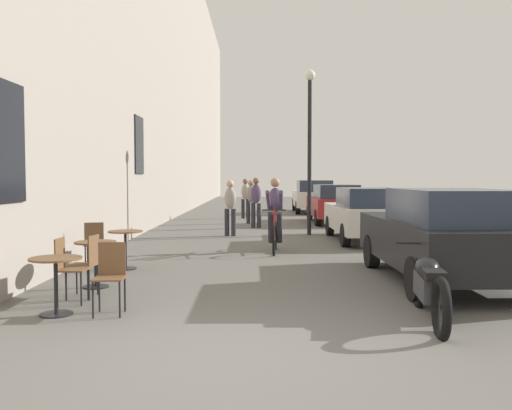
% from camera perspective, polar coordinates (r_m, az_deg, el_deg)
% --- Properties ---
extents(ground_plane, '(88.00, 88.00, 0.00)m').
position_cam_1_polar(ground_plane, '(5.33, -3.07, -15.83)').
color(ground_plane, '#5B5954').
extents(building_facade_left, '(0.54, 68.00, 13.93)m').
position_cam_1_polar(building_facade_left, '(20.10, -11.15, 17.97)').
color(building_facade_left, gray).
rests_on(building_facade_left, ground_plane).
extents(cafe_table_near, '(0.64, 0.64, 0.72)m').
position_cam_1_polar(cafe_table_near, '(7.24, -20.18, -6.75)').
color(cafe_table_near, black).
rests_on(cafe_table_near, ground_plane).
extents(cafe_chair_near_toward_street, '(0.40, 0.40, 0.89)m').
position_cam_1_polar(cafe_chair_near_toward_street, '(7.11, -14.94, -6.87)').
color(cafe_chair_near_toward_street, black).
rests_on(cafe_chair_near_toward_street, ground_plane).
extents(cafe_chair_near_toward_wall, '(0.39, 0.39, 0.89)m').
position_cam_1_polar(cafe_chair_near_toward_wall, '(7.86, -19.08, -6.01)').
color(cafe_chair_near_toward_wall, black).
rests_on(cafe_chair_near_toward_wall, ground_plane).
extents(cafe_table_mid, '(0.64, 0.64, 0.72)m').
position_cam_1_polar(cafe_table_mid, '(8.84, -16.39, -4.97)').
color(cafe_table_mid, black).
rests_on(cafe_table_mid, ground_plane).
extents(cafe_chair_mid_toward_street, '(0.43, 0.43, 0.89)m').
position_cam_1_polar(cafe_chair_mid_toward_street, '(8.18, -17.22, -5.64)').
color(cafe_chair_mid_toward_street, black).
rests_on(cafe_chair_mid_toward_street, ground_plane).
extents(cafe_table_far, '(0.64, 0.64, 0.72)m').
position_cam_1_polar(cafe_table_far, '(10.45, -13.44, -3.73)').
color(cafe_table_far, black).
rests_on(cafe_table_far, ground_plane).
extents(cafe_chair_far_toward_street, '(0.44, 0.44, 0.89)m').
position_cam_1_polar(cafe_chair_far_toward_street, '(10.53, -16.47, -3.75)').
color(cafe_chair_far_toward_street, black).
rests_on(cafe_chair_far_toward_street, ground_plane).
extents(cyclist_on_bicycle, '(0.52, 1.76, 1.74)m').
position_cam_1_polar(cyclist_on_bicycle, '(12.58, 2.11, -1.23)').
color(cyclist_on_bicycle, black).
rests_on(cyclist_on_bicycle, ground_plane).
extents(pedestrian_near, '(0.38, 0.30, 1.64)m').
position_cam_1_polar(pedestrian_near, '(15.94, -2.62, 0.04)').
color(pedestrian_near, '#26262D').
rests_on(pedestrian_near, ground_plane).
extents(pedestrian_mid, '(0.34, 0.24, 1.72)m').
position_cam_1_polar(pedestrian_mid, '(18.44, 0.11, 0.57)').
color(pedestrian_mid, '#26262D').
rests_on(pedestrian_mid, ground_plane).
extents(pedestrian_far, '(0.36, 0.27, 1.63)m').
position_cam_1_polar(pedestrian_far, '(20.33, -0.43, 0.63)').
color(pedestrian_far, '#26262D').
rests_on(pedestrian_far, ground_plane).
extents(pedestrian_furthest, '(0.37, 0.28, 1.67)m').
position_cam_1_polar(pedestrian_furthest, '(22.84, -1.03, 0.94)').
color(pedestrian_furthest, '#26262D').
rests_on(pedestrian_furthest, ground_plane).
extents(street_lamp, '(0.32, 0.32, 4.90)m').
position_cam_1_polar(street_lamp, '(16.32, 5.76, 7.77)').
color(street_lamp, black).
rests_on(street_lamp, ground_plane).
extents(parked_car_nearest, '(1.85, 4.32, 1.53)m').
position_cam_1_polar(parked_car_nearest, '(9.30, 19.15, -2.93)').
color(parked_car_nearest, black).
rests_on(parked_car_nearest, ground_plane).
extents(parked_car_second, '(1.74, 4.07, 1.44)m').
position_cam_1_polar(parked_car_second, '(14.91, 11.58, -0.88)').
color(parked_car_second, beige).
rests_on(parked_car_second, ground_plane).
extents(parked_car_third, '(1.76, 4.11, 1.46)m').
position_cam_1_polar(parked_car_third, '(20.65, 8.32, 0.19)').
color(parked_car_third, maroon).
rests_on(parked_car_third, ground_plane).
extents(parked_car_fourth, '(1.95, 4.49, 1.59)m').
position_cam_1_polar(parked_car_fourth, '(26.88, 6.14, 0.96)').
color(parked_car_fourth, beige).
rests_on(parked_car_fourth, ground_plane).
extents(parked_motorcycle, '(0.62, 2.14, 0.92)m').
position_cam_1_polar(parked_motorcycle, '(6.91, 17.79, -8.15)').
color(parked_motorcycle, black).
rests_on(parked_motorcycle, ground_plane).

